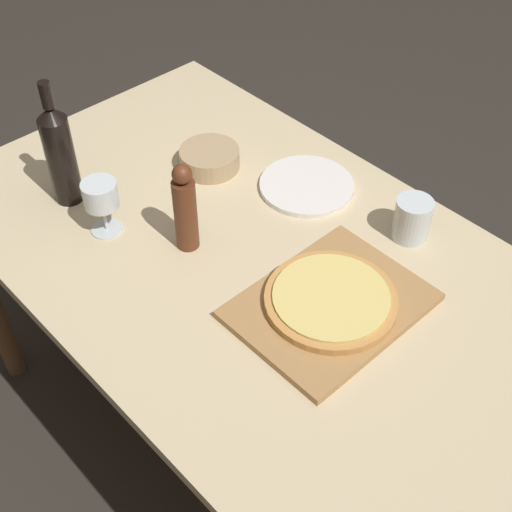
{
  "coord_description": "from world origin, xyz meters",
  "views": [
    {
      "loc": [
        -0.79,
        -0.87,
        1.93
      ],
      "look_at": [
        -0.04,
        -0.05,
        0.84
      ],
      "focal_mm": 50.0,
      "sensor_mm": 36.0,
      "label": 1
    }
  ],
  "objects_px": {
    "pizza": "(331,299)",
    "pepper_mill": "(185,209)",
    "wine_glass": "(101,197)",
    "small_bowl": "(210,159)",
    "wine_bottle": "(60,153)"
  },
  "relations": [
    {
      "from": "pepper_mill",
      "to": "small_bowl",
      "type": "xyz_separation_m",
      "value": [
        0.23,
        0.19,
        -0.08
      ]
    },
    {
      "from": "pizza",
      "to": "wine_bottle",
      "type": "height_order",
      "value": "wine_bottle"
    },
    {
      "from": "wine_bottle",
      "to": "pepper_mill",
      "type": "distance_m",
      "value": 0.35
    },
    {
      "from": "wine_bottle",
      "to": "small_bowl",
      "type": "relative_size",
      "value": 2.1
    },
    {
      "from": "wine_bottle",
      "to": "wine_glass",
      "type": "height_order",
      "value": "wine_bottle"
    },
    {
      "from": "pizza",
      "to": "wine_glass",
      "type": "height_order",
      "value": "wine_glass"
    },
    {
      "from": "wine_glass",
      "to": "pizza",
      "type": "bearing_deg",
      "value": -68.88
    },
    {
      "from": "pizza",
      "to": "wine_glass",
      "type": "xyz_separation_m",
      "value": [
        -0.21,
        0.53,
        0.07
      ]
    },
    {
      "from": "pizza",
      "to": "wine_bottle",
      "type": "distance_m",
      "value": 0.73
    },
    {
      "from": "wine_bottle",
      "to": "wine_glass",
      "type": "relative_size",
      "value": 2.34
    },
    {
      "from": "pizza",
      "to": "small_bowl",
      "type": "bearing_deg",
      "value": 76.39
    },
    {
      "from": "wine_glass",
      "to": "small_bowl",
      "type": "distance_m",
      "value": 0.35
    },
    {
      "from": "small_bowl",
      "to": "pizza",
      "type": "bearing_deg",
      "value": -103.61
    },
    {
      "from": "pizza",
      "to": "pepper_mill",
      "type": "height_order",
      "value": "pepper_mill"
    },
    {
      "from": "pizza",
      "to": "wine_glass",
      "type": "relative_size",
      "value": 2.02
    }
  ]
}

